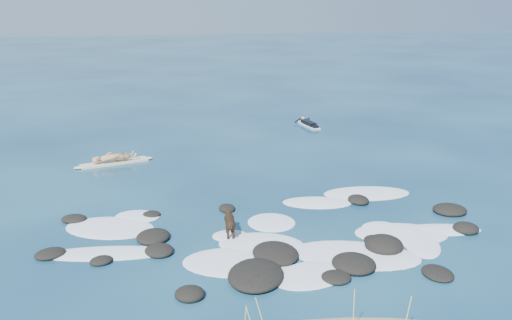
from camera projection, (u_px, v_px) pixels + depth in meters
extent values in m
plane|color=#0A2642|center=(255.00, 221.00, 18.87)|extent=(160.00, 160.00, 0.00)
cylinder|color=#A3B055|center=(406.00, 320.00, 12.09)|extent=(0.27, 0.20, 1.04)
cylinder|color=#A3B055|center=(353.00, 315.00, 12.19)|extent=(0.07, 0.18, 1.16)
ellipsoid|color=black|center=(438.00, 273.00, 15.32)|extent=(0.86, 1.05, 0.22)
ellipsoid|color=black|center=(50.00, 254.00, 16.42)|extent=(1.12, 1.04, 0.26)
ellipsoid|color=black|center=(466.00, 229.00, 18.08)|extent=(1.05, 1.05, 0.36)
ellipsoid|color=black|center=(153.00, 237.00, 17.53)|extent=(1.35, 1.42, 0.32)
ellipsoid|color=black|center=(227.00, 208.00, 19.85)|extent=(0.63, 0.78, 0.22)
ellipsoid|color=black|center=(384.00, 245.00, 16.84)|extent=(1.33, 1.37, 0.51)
ellipsoid|color=black|center=(151.00, 214.00, 19.35)|extent=(0.81, 0.81, 0.16)
ellipsoid|color=black|center=(190.00, 294.00, 14.23)|extent=(1.03, 1.03, 0.32)
ellipsoid|color=black|center=(74.00, 219.00, 18.91)|extent=(0.98, 0.87, 0.25)
ellipsoid|color=black|center=(374.00, 240.00, 17.30)|extent=(0.64, 0.59, 0.27)
ellipsoid|color=black|center=(159.00, 251.00, 16.61)|extent=(1.07, 1.12, 0.28)
ellipsoid|color=black|center=(101.00, 261.00, 16.02)|extent=(0.83, 0.77, 0.23)
ellipsoid|color=black|center=(256.00, 275.00, 15.13)|extent=(1.99, 2.24, 0.40)
ellipsoid|color=black|center=(358.00, 200.00, 20.55)|extent=(0.86, 0.98, 0.32)
ellipsoid|color=black|center=(336.00, 277.00, 15.09)|extent=(0.87, 0.85, 0.23)
ellipsoid|color=black|center=(450.00, 210.00, 19.62)|extent=(1.24, 1.15, 0.34)
ellipsoid|color=black|center=(275.00, 253.00, 16.38)|extent=(1.51, 1.70, 0.38)
ellipsoid|color=black|center=(354.00, 264.00, 15.77)|extent=(1.35, 1.43, 0.37)
ellipsoid|color=white|center=(317.00, 203.00, 20.49)|extent=(2.69, 1.71, 0.12)
ellipsoid|color=white|center=(356.00, 193.00, 21.50)|extent=(1.50, 1.33, 0.12)
ellipsoid|color=white|center=(110.00, 228.00, 18.34)|extent=(3.36, 2.67, 0.12)
ellipsoid|color=white|center=(262.00, 245.00, 17.13)|extent=(3.04, 2.47, 0.12)
ellipsoid|color=white|center=(401.00, 234.00, 17.89)|extent=(3.20, 2.25, 0.12)
ellipsoid|color=white|center=(380.00, 228.00, 18.34)|extent=(1.36, 1.17, 0.12)
ellipsoid|color=white|center=(312.00, 275.00, 15.33)|extent=(2.72, 2.21, 0.12)
ellipsoid|color=white|center=(355.00, 255.00, 16.46)|extent=(4.19, 3.06, 0.12)
ellipsoid|color=white|center=(137.00, 217.00, 19.24)|extent=(1.78, 1.54, 0.12)
ellipsoid|color=white|center=(440.00, 230.00, 18.18)|extent=(2.76, 1.37, 0.12)
ellipsoid|color=white|center=(107.00, 254.00, 16.56)|extent=(3.88, 1.37, 0.12)
ellipsoid|color=white|center=(237.00, 262.00, 16.04)|extent=(3.41, 2.47, 0.12)
ellipsoid|color=white|center=(421.00, 243.00, 17.25)|extent=(1.61, 2.39, 0.12)
ellipsoid|color=white|center=(367.00, 193.00, 21.41)|extent=(3.41, 1.85, 0.12)
ellipsoid|color=white|center=(272.00, 222.00, 18.76)|extent=(2.07, 2.10, 0.12)
ellipsoid|color=white|center=(230.00, 236.00, 17.75)|extent=(1.10, 0.90, 0.12)
cube|color=beige|center=(114.00, 163.00, 25.04)|extent=(2.95, 1.45, 0.10)
ellipsoid|color=beige|center=(146.00, 158.00, 25.68)|extent=(0.65, 0.49, 0.11)
ellipsoid|color=beige|center=(81.00, 167.00, 24.40)|extent=(0.65, 0.49, 0.11)
imported|color=tan|center=(113.00, 141.00, 24.75)|extent=(0.64, 0.79, 1.89)
cube|color=white|center=(309.00, 125.00, 31.92)|extent=(0.87, 2.06, 0.07)
ellipsoid|color=white|center=(301.00, 122.00, 32.81)|extent=(0.33, 0.48, 0.07)
cube|color=black|center=(309.00, 123.00, 31.88)|extent=(0.62, 1.28, 0.20)
sphere|color=tan|center=(303.00, 118.00, 32.48)|extent=(0.25, 0.25, 0.21)
cylinder|color=black|center=(298.00, 120.00, 32.55)|extent=(0.46, 0.36, 0.23)
cylinder|color=black|center=(306.00, 120.00, 32.73)|extent=(0.51, 0.18, 0.23)
cube|color=black|center=(314.00, 126.00, 31.28)|extent=(0.41, 0.56, 0.13)
cylinder|color=black|center=(230.00, 222.00, 17.51)|extent=(0.32, 0.63, 0.30)
sphere|color=black|center=(229.00, 218.00, 17.77)|extent=(0.32, 0.32, 0.31)
sphere|color=black|center=(231.00, 225.00, 17.24)|extent=(0.29, 0.29, 0.28)
sphere|color=black|center=(228.00, 213.00, 17.91)|extent=(0.23, 0.23, 0.22)
cone|color=black|center=(228.00, 212.00, 18.04)|extent=(0.12, 0.14, 0.12)
cone|color=black|center=(227.00, 210.00, 17.87)|extent=(0.11, 0.08, 0.11)
cone|color=black|center=(230.00, 210.00, 17.88)|extent=(0.11, 0.08, 0.11)
cylinder|color=black|center=(227.00, 229.00, 17.79)|extent=(0.08, 0.08, 0.41)
cylinder|color=black|center=(232.00, 228.00, 17.81)|extent=(0.08, 0.08, 0.41)
cylinder|color=black|center=(228.00, 234.00, 17.39)|extent=(0.08, 0.08, 0.41)
cylinder|color=black|center=(233.00, 234.00, 17.41)|extent=(0.08, 0.08, 0.41)
cylinder|color=black|center=(231.00, 225.00, 17.10)|extent=(0.06, 0.29, 0.18)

